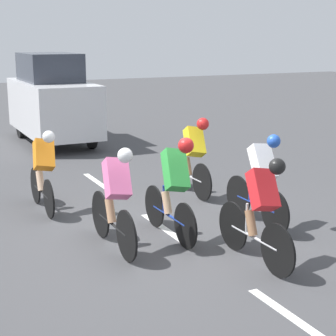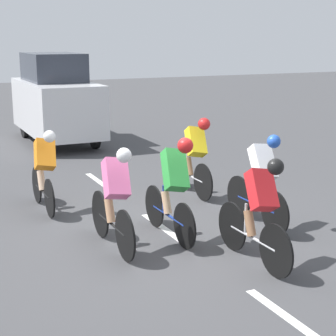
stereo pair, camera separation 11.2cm
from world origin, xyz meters
name	(u,v)px [view 2 (the right image)]	position (x,y,z in m)	size (l,w,h in m)	color
ground_plane	(168,231)	(0.00, 0.00, 0.00)	(60.00, 60.00, 0.00)	#424244
lane_stripe_near	(286,316)	(0.00, 2.99, 0.00)	(0.12, 1.40, 0.01)	white
lane_stripe_mid	(162,227)	(0.00, -0.21, 0.00)	(0.12, 1.40, 0.01)	white
lane_stripe_far	(98,181)	(0.00, -3.41, 0.00)	(0.12, 1.40, 0.01)	white
cyclist_white	(261,179)	(-1.41, 0.39, 0.78)	(0.38, 1.70, 1.51)	black
cyclist_red	(259,209)	(-0.52, 1.65, 0.76)	(0.40, 1.72, 1.47)	black
cyclist_green	(174,185)	(0.05, 0.30, 0.82)	(0.42, 1.71, 1.55)	black
cyclist_pink	(115,197)	(0.98, 0.36, 0.77)	(0.40, 1.74, 1.50)	black
cyclist_orange	(44,168)	(1.45, -1.86, 0.75)	(0.41, 1.60, 1.43)	black
cyclist_yellow	(195,154)	(-1.32, -1.64, 0.79)	(0.41, 1.65, 1.50)	black
support_car	(56,99)	(-0.35, -8.06, 1.21)	(1.70, 4.05, 2.48)	black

